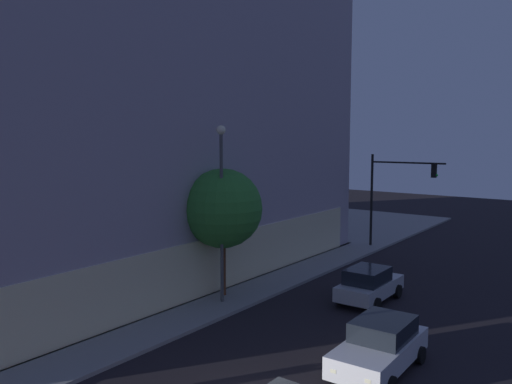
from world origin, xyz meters
TOP-DOWN VIEW (x-y plane):
  - modern_building at (8.78, 21.67)m, footprint 29.67×26.44m
  - traffic_light_far_corner at (23.78, 5.44)m, footprint 0.53×5.16m
  - street_lamp_sidewalk at (7.35, 7.33)m, footprint 0.44×0.44m
  - sidewalk_tree at (8.20, 7.97)m, footprint 3.91×3.91m
  - car_white at (5.17, -1.59)m, footprint 4.58×2.22m
  - car_silver at (11.90, 1.85)m, footprint 4.22×2.08m

SIDE VIEW (x-z plane):
  - car_white at x=5.17m, z-range 0.00..1.74m
  - car_silver at x=11.90m, z-range 0.02..1.72m
  - sidewalk_tree at x=8.20m, z-range 1.34..7.65m
  - traffic_light_far_corner at x=23.78m, z-range 1.24..7.82m
  - street_lamp_sidewalk at x=7.35m, z-range 1.18..9.56m
  - modern_building at x=8.78m, z-range -0.07..20.04m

